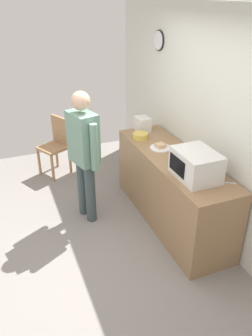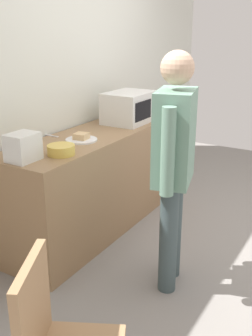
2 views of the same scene
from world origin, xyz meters
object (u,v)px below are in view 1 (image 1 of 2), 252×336
Objects in this scene: sandwich_plate at (160,147)px; person_standing at (84,149)px; fork_utensil at (228,183)px; microwave at (196,165)px; toaster at (143,124)px; salad_bowl at (140,136)px; spoon_utensil at (182,144)px; wooden_chair at (57,143)px.

sandwich_plate is 0.16× the size of person_standing.
person_standing reaches higher than fork_utensil.
microwave reaches higher than toaster.
salad_bowl is 1.46m from fork_utensil.
salad_bowl is 1.22× the size of spoon_utensil.
person_standing reaches higher than toaster.
sandwich_plate is at bearing -179.79° from microwave.
wooden_chair reaches higher than fork_utensil.
person_standing is (0.43, -0.98, -0.04)m from toaster.
sandwich_plate is at bearing 33.41° from wooden_chair.
toaster reaches higher than spoon_utensil.
spoon_utensil is 2.12m from wooden_chair.
fork_utensil is (1.42, 0.36, -0.03)m from salad_bowl.
spoon_utensil is at bearing 158.46° from microwave.
person_standing is at bearing -136.70° from microwave.
spoon_utensil is (0.37, 0.43, -0.03)m from salad_bowl.
spoon_utensil is at bearing 176.42° from fork_utensil.
fork_utensil is at bearing 26.49° from wooden_chair.
salad_bowl is 0.94× the size of toaster.
spoon_utensil is (0.62, 0.29, -0.10)m from toaster.
sandwich_plate is 1.57× the size of fork_utensil.
fork_utensil is (1.03, 0.26, -0.02)m from sandwich_plate.
microwave reaches higher than sandwich_plate.
wooden_chair is at bearing -138.87° from spoon_utensil.
wooden_chair is at bearing -141.74° from salad_bowl.
microwave is 0.89m from spoon_utensil.
salad_bowl is 0.22× the size of wooden_chair.
microwave reaches higher than wooden_chair.
person_standing is 1.46m from wooden_chair.
spoon_utensil is 1.28m from person_standing.
fork_utensil is at bearing 47.53° from microwave.
spoon_utensil is 0.18× the size of wooden_chair.
spoon_utensil is (-0.02, 0.32, -0.02)m from sandwich_plate.
fork_utensil is 1.00× the size of spoon_utensil.
salad_bowl is (-0.39, -0.10, 0.02)m from sandwich_plate.
toaster is 1.29× the size of spoon_utensil.
fork_utensil is at bearing 14.29° from salad_bowl.
sandwich_plate is 1.28× the size of salad_bowl.
wooden_chair is at bearing -156.25° from microwave.
microwave is at bearing 23.75° from wooden_chair.
wooden_chair reaches higher than spoon_utensil.
microwave is at bearing 43.30° from person_standing.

